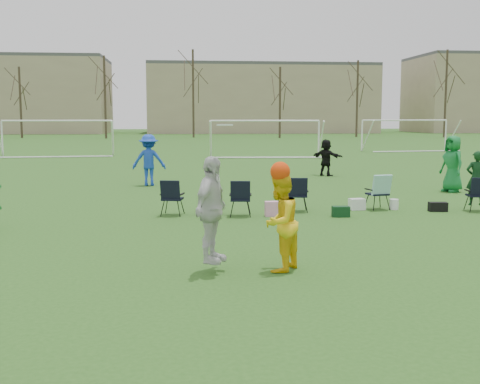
{
  "coord_description": "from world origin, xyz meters",
  "views": [
    {
      "loc": [
        -1.61,
        -8.26,
        2.62
      ],
      "look_at": [
        -0.54,
        2.73,
        1.25
      ],
      "focal_mm": 45.0,
      "sensor_mm": 36.0,
      "label": 1
    }
  ],
  "objects": [
    {
      "name": "ground",
      "position": [
        0.0,
        0.0,
        0.0
      ],
      "size": [
        260.0,
        260.0,
        0.0
      ],
      "primitive_type": "plane",
      "color": "#27531A",
      "rests_on": "ground"
    },
    {
      "name": "fielder_blue",
      "position": [
        -2.87,
        15.12,
        0.99
      ],
      "size": [
        1.3,
        0.77,
        1.97
      ],
      "primitive_type": "imported",
      "rotation": [
        0.0,
        0.0,
        3.11
      ],
      "color": "#1942BB",
      "rests_on": "ground"
    },
    {
      "name": "fielder_green_far",
      "position": [
        7.91,
        12.06,
        1.0
      ],
      "size": [
        0.89,
        1.12,
        1.99
      ],
      "primitive_type": "imported",
      "rotation": [
        0.0,
        0.0,
        -1.27
      ],
      "color": "#147131",
      "rests_on": "ground"
    },
    {
      "name": "fielder_black",
      "position": [
        4.89,
        18.32,
        0.83
      ],
      "size": [
        1.41,
        1.45,
        1.65
      ],
      "primitive_type": "imported",
      "rotation": [
        0.0,
        0.0,
        2.33
      ],
      "color": "black",
      "rests_on": "ground"
    },
    {
      "name": "center_contest",
      "position": [
        -0.51,
        1.73,
        0.98
      ],
      "size": [
        2.1,
        1.15,
        2.52
      ],
      "color": "silver",
      "rests_on": "ground"
    },
    {
      "name": "sideline_setup",
      "position": [
        2.74,
        7.93,
        0.51
      ],
      "size": [
        9.23,
        1.69,
        1.69
      ],
      "color": "#0D3315",
      "rests_on": "ground"
    },
    {
      "name": "goal_left",
      "position": [
        -10.0,
        34.0,
        1.92
      ],
      "size": [
        7.39,
        0.76,
        2.46
      ],
      "rotation": [
        0.0,
        0.0,
        0.09
      ],
      "color": "white",
      "rests_on": "ground"
    },
    {
      "name": "goal_mid",
      "position": [
        4.0,
        32.0,
        1.92
      ],
      "size": [
        7.4,
        0.63,
        2.46
      ],
      "rotation": [
        0.0,
        0.0,
        -0.07
      ],
      "color": "white",
      "rests_on": "ground"
    },
    {
      "name": "goal_right",
      "position": [
        16.0,
        38.0,
        1.92
      ],
      "size": [
        7.35,
        1.14,
        2.46
      ],
      "rotation": [
        0.0,
        0.0,
        0.14
      ],
      "color": "white",
      "rests_on": "ground"
    },
    {
      "name": "tree_line",
      "position": [
        0.24,
        69.85,
        5.09
      ],
      "size": [
        110.28,
        3.28,
        11.4
      ],
      "color": "#382B21",
      "rests_on": "ground"
    },
    {
      "name": "building_row",
      "position": [
        6.73,
        96.0,
        5.99
      ],
      "size": [
        126.0,
        16.0,
        13.0
      ],
      "color": "tan",
      "rests_on": "ground"
    }
  ]
}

